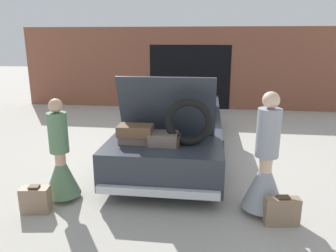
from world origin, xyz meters
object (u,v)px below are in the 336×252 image
(person_left, at_px, (61,164))
(person_right, at_px, (265,171))
(car, at_px, (176,125))
(suitcase_beside_left_person, at_px, (36,200))
(suitcase_beside_right_person, at_px, (282,211))

(person_left, relative_size, person_right, 0.90)
(car, bearing_deg, suitcase_beside_left_person, -120.15)
(person_right, height_order, suitcase_beside_left_person, person_right)
(person_left, xyz_separation_m, suitcase_beside_right_person, (3.24, -0.34, -0.37))
(person_right, relative_size, suitcase_beside_right_person, 3.69)
(person_left, height_order, suitcase_beside_right_person, person_left)
(person_left, bearing_deg, person_right, 100.59)
(car, distance_m, person_right, 2.96)
(car, relative_size, person_right, 3.07)
(suitcase_beside_left_person, bearing_deg, car, 59.85)
(car, height_order, suitcase_beside_left_person, car)
(suitcase_beside_left_person, xyz_separation_m, suitcase_beside_right_person, (3.45, 0.11, 0.00))
(person_left, distance_m, suitcase_beside_right_person, 3.28)
(car, xyz_separation_m, suitcase_beside_right_person, (1.72, -2.86, -0.38))
(suitcase_beside_right_person, bearing_deg, car, 121.04)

